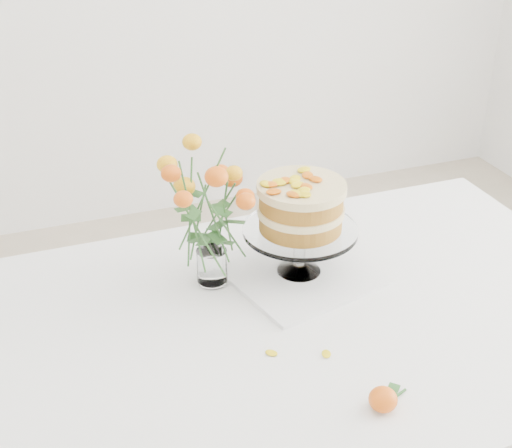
{
  "coord_description": "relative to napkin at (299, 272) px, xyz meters",
  "views": [
    {
      "loc": [
        -0.53,
        -1.12,
        1.66
      ],
      "look_at": [
        -0.06,
        0.16,
        0.9
      ],
      "focal_mm": 50.0,
      "sensor_mm": 36.0,
      "label": 1
    }
  ],
  "objects": [
    {
      "name": "rose_vase",
      "position": [
        -0.2,
        0.03,
        0.2
      ],
      "size": [
        0.23,
        0.23,
        0.35
      ],
      "rotation": [
        0.0,
        0.0,
        -0.01
      ],
      "color": "white",
      "rests_on": "table"
    },
    {
      "name": "cake_stand",
      "position": [
        -0.0,
        0.0,
        0.16
      ],
      "size": [
        0.26,
        0.26,
        0.23
      ],
      "rotation": [
        0.0,
        0.0,
        -0.32
      ],
      "color": "white",
      "rests_on": "napkin"
    },
    {
      "name": "napkin",
      "position": [
        0.0,
        0.0,
        0.0
      ],
      "size": [
        0.37,
        0.37,
        0.01
      ],
      "primitive_type": "cube",
      "rotation": [
        0.0,
        0.0,
        0.24
      ],
      "color": "white",
      "rests_on": "table"
    },
    {
      "name": "table",
      "position": [
        -0.04,
        -0.15,
        -0.09
      ],
      "size": [
        1.43,
        0.93,
        0.76
      ],
      "color": "tan",
      "rests_on": "ground"
    },
    {
      "name": "stray_petal_a",
      "position": [
        -0.16,
        -0.25,
        -0.0
      ],
      "size": [
        0.03,
        0.02,
        0.0
      ],
      "primitive_type": "ellipsoid",
      "color": "yellow",
      "rests_on": "table"
    },
    {
      "name": "stray_petal_b",
      "position": [
        -0.06,
        -0.29,
        -0.0
      ],
      "size": [
        0.03,
        0.02,
        0.0
      ],
      "primitive_type": "ellipsoid",
      "color": "yellow",
      "rests_on": "table"
    },
    {
      "name": "loose_rose_far",
      "position": [
        -0.03,
        -0.46,
        0.02
      ],
      "size": [
        0.09,
        0.05,
        0.04
      ],
      "rotation": [
        0.0,
        0.0,
        0.39
      ],
      "color": "#DD580A",
      "rests_on": "table"
    }
  ]
}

